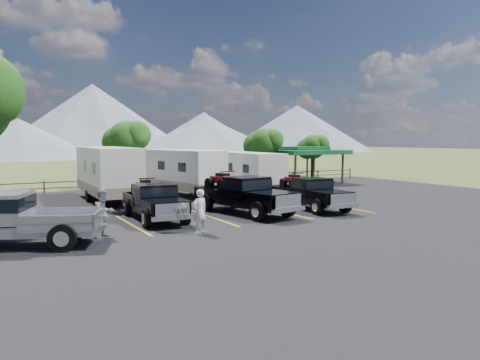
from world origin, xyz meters
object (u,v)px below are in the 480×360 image
trailer_center (182,172)px  trailer_right (248,173)px  person_b (104,213)px  person_a (200,212)px  rig_right (310,192)px  rig_center (243,194)px  rig_left (154,200)px  pavilion (302,151)px  pickup_silver (8,219)px  trailer_left (108,173)px

trailer_center → trailer_right: 4.53m
person_b → person_a: bearing=-44.4°
rig_right → rig_center: bearing=178.4°
rig_right → rig_left: bearing=177.5°
rig_right → trailer_right: trailer_right is taller
pavilion → trailer_right: size_ratio=0.74×
rig_center → pickup_silver: (-10.96, -2.47, -0.01)m
person_a → person_b: 3.74m
pavilion → trailer_left: (-17.97, -4.38, -1.01)m
trailer_center → rig_center: bearing=-101.8°
trailer_center → rig_right: bearing=-77.5°
pickup_silver → person_b: pickup_silver is taller
trailer_center → trailer_right: size_ratio=1.07×
pavilion → person_a: pavilion is taller
trailer_right → person_a: (-8.34, -10.47, -0.61)m
rig_right → person_a: size_ratio=3.20×
person_b → rig_center: bearing=-7.9°
rig_center → trailer_right: 8.06m
trailer_center → person_a: 12.94m
pickup_silver → pavilion: bearing=143.7°
trailer_left → trailer_center: bearing=5.0°
rig_right → trailer_right: bearing=90.9°
trailer_center → person_a: size_ratio=4.92×
rig_right → trailer_center: 9.76m
rig_left → rig_center: bearing=-3.3°
rig_center → rig_right: (4.00, -0.32, -0.11)m
pavilion → pickup_silver: bearing=-147.9°
pickup_silver → person_a: bearing=102.0°
rig_center → trailer_center: bearing=78.5°
pavilion → trailer_left: trailer_left is taller
trailer_right → person_b: size_ratio=4.41×
trailer_center → person_b: 13.47m
pavilion → rig_right: size_ratio=1.06×
rig_right → trailer_center: (-3.91, 8.91, 0.70)m
rig_left → pickup_silver: 7.02m
trailer_center → pickup_silver: 15.65m
rig_left → pickup_silver: pickup_silver is taller
pavilion → trailer_center: pavilion is taller
trailer_center → person_a: bearing=-120.1°
rig_center → person_b: 8.00m
trailer_right → person_b: trailer_right is taller
rig_center → rig_left: bearing=162.9°
person_a → person_b: size_ratio=0.96×
trailer_center → trailer_right: trailer_center is taller
rig_left → trailer_left: (-0.30, 7.73, 0.82)m
rig_left → rig_right: (8.61, -0.82, -0.00)m
rig_center → trailer_center: size_ratio=0.75×
rig_left → trailer_center: 9.38m
pickup_silver → trailer_right: bearing=143.0°
pavilion → rig_left: 21.50m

